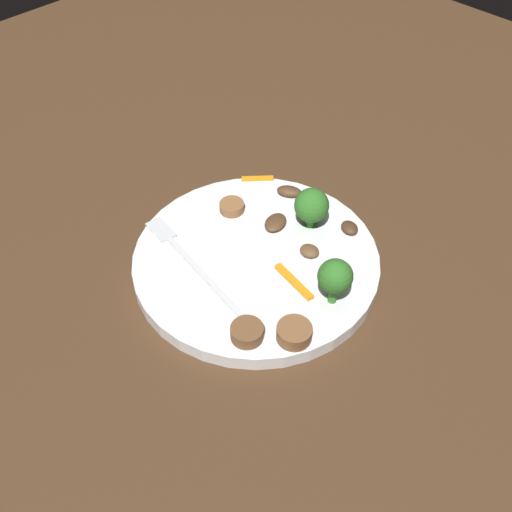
# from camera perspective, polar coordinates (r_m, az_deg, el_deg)

# --- Properties ---
(ground_plane) EXTENTS (1.40, 1.40, 0.00)m
(ground_plane) POSITION_cam_1_polar(r_m,az_deg,el_deg) (0.63, 0.00, -1.02)
(ground_plane) COLOR #422B19
(plate) EXTENTS (0.25, 0.25, 0.02)m
(plate) POSITION_cam_1_polar(r_m,az_deg,el_deg) (0.62, 0.00, -0.52)
(plate) COLOR white
(plate) RESTS_ON ground_plane
(fork) EXTENTS (0.18, 0.04, 0.00)m
(fork) POSITION_cam_1_polar(r_m,az_deg,el_deg) (0.61, -6.17, -0.56)
(fork) COLOR silver
(fork) RESTS_ON plate
(broccoli_floret_0) EXTENTS (0.04, 0.04, 0.05)m
(broccoli_floret_0) POSITION_cam_1_polar(r_m,az_deg,el_deg) (0.63, 5.27, 4.74)
(broccoli_floret_0) COLOR #347525
(broccoli_floret_0) RESTS_ON plate
(broccoli_floret_1) EXTENTS (0.03, 0.03, 0.05)m
(broccoli_floret_1) POSITION_cam_1_polar(r_m,az_deg,el_deg) (0.56, 7.48, -1.98)
(broccoli_floret_1) COLOR #347525
(broccoli_floret_1) RESTS_ON plate
(sausage_slice_0) EXTENTS (0.04, 0.04, 0.01)m
(sausage_slice_0) POSITION_cam_1_polar(r_m,az_deg,el_deg) (0.66, -2.30, 4.66)
(sausage_slice_0) COLOR brown
(sausage_slice_0) RESTS_ON plate
(sausage_slice_1) EXTENTS (0.04, 0.04, 0.01)m
(sausage_slice_1) POSITION_cam_1_polar(r_m,az_deg,el_deg) (0.55, -0.86, -7.21)
(sausage_slice_1) COLOR brown
(sausage_slice_1) RESTS_ON plate
(sausage_slice_2) EXTENTS (0.04, 0.04, 0.01)m
(sausage_slice_2) POSITION_cam_1_polar(r_m,az_deg,el_deg) (0.55, 3.63, -7.24)
(sausage_slice_2) COLOR brown
(sausage_slice_2) RESTS_ON plate
(mushroom_0) EXTENTS (0.02, 0.02, 0.01)m
(mushroom_0) POSITION_cam_1_polar(r_m,az_deg,el_deg) (0.62, 5.06, 0.48)
(mushroom_0) COLOR brown
(mushroom_0) RESTS_ON plate
(mushroom_1) EXTENTS (0.03, 0.02, 0.01)m
(mushroom_1) POSITION_cam_1_polar(r_m,az_deg,el_deg) (0.65, 8.81, 2.66)
(mushroom_1) COLOR #422B19
(mushroom_1) RESTS_ON plate
(mushroom_2) EXTENTS (0.03, 0.03, 0.01)m
(mushroom_2) POSITION_cam_1_polar(r_m,az_deg,el_deg) (0.68, 3.15, 6.12)
(mushroom_2) COLOR #4C331E
(mushroom_2) RESTS_ON plate
(mushroom_3) EXTENTS (0.03, 0.03, 0.01)m
(mushroom_3) POSITION_cam_1_polar(r_m,az_deg,el_deg) (0.65, 1.85, 3.18)
(mushroom_3) COLOR #4C331E
(mushroom_3) RESTS_ON plate
(pepper_strip_0) EXTENTS (0.05, 0.02, 0.00)m
(pepper_strip_0) POSITION_cam_1_polar(r_m,az_deg,el_deg) (0.59, 3.88, -2.19)
(pepper_strip_0) COLOR orange
(pepper_strip_0) RESTS_ON plate
(pepper_strip_1) EXTENTS (0.03, 0.03, 0.00)m
(pepper_strip_1) POSITION_cam_1_polar(r_m,az_deg,el_deg) (0.70, 0.14, 7.32)
(pepper_strip_1) COLOR orange
(pepper_strip_1) RESTS_ON plate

